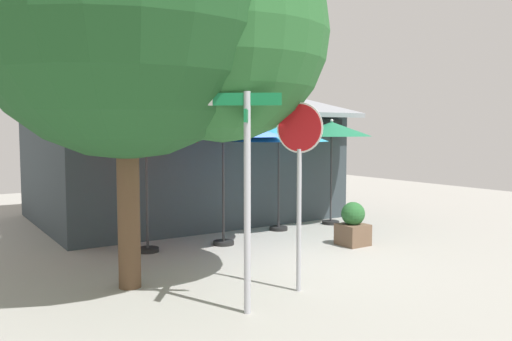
% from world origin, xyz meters
% --- Properties ---
extents(ground_plane, '(28.00, 28.00, 0.10)m').
position_xyz_m(ground_plane, '(0.00, 0.00, -0.05)').
color(ground_plane, '#9E9B93').
extents(cafe_building, '(8.02, 5.93, 4.04)m').
position_xyz_m(cafe_building, '(0.68, 5.71, 1.52)').
color(cafe_building, '#333D42').
rests_on(cafe_building, ground).
extents(street_sign_post, '(0.78, 0.73, 2.91)m').
position_xyz_m(street_sign_post, '(-1.94, -1.84, 1.79)').
color(street_sign_post, '#A8AAB2').
rests_on(street_sign_post, ground).
extents(stop_sign, '(0.35, 0.67, 2.82)m').
position_xyz_m(stop_sign, '(-0.79, -1.47, 1.95)').
color(stop_sign, '#A8AAB2').
rests_on(stop_sign, ground).
extents(patio_umbrella_crimson_left, '(2.04, 2.04, 2.56)m').
position_xyz_m(patio_umbrella_crimson_left, '(-1.75, 2.15, 2.30)').
color(patio_umbrella_crimson_left, black).
rests_on(patio_umbrella_crimson_left, ground).
extents(patio_umbrella_royal_blue_center, '(2.68, 2.68, 2.72)m').
position_xyz_m(patio_umbrella_royal_blue_center, '(-0.17, 1.87, 2.44)').
color(patio_umbrella_royal_blue_center, black).
rests_on(patio_umbrella_royal_blue_center, ground).
extents(patio_umbrella_teal_right, '(2.38, 2.38, 2.65)m').
position_xyz_m(patio_umbrella_teal_right, '(1.73, 2.53, 2.35)').
color(patio_umbrella_teal_right, black).
rests_on(patio_umbrella_teal_right, ground).
extents(patio_umbrella_forest_green_far_right, '(2.03, 2.03, 2.70)m').
position_xyz_m(patio_umbrella_forest_green_far_right, '(3.34, 2.45, 2.41)').
color(patio_umbrella_forest_green_far_right, black).
rests_on(patio_umbrella_forest_green_far_right, ground).
extents(shade_tree, '(5.31, 4.74, 6.70)m').
position_xyz_m(shade_tree, '(-2.52, -0.06, 4.21)').
color(shade_tree, brown).
rests_on(shade_tree, ground).
extents(sidewalk_planter, '(0.56, 0.56, 0.91)m').
position_xyz_m(sidewalk_planter, '(2.08, 0.35, 0.43)').
color(sidewalk_planter, brown).
rests_on(sidewalk_planter, ground).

